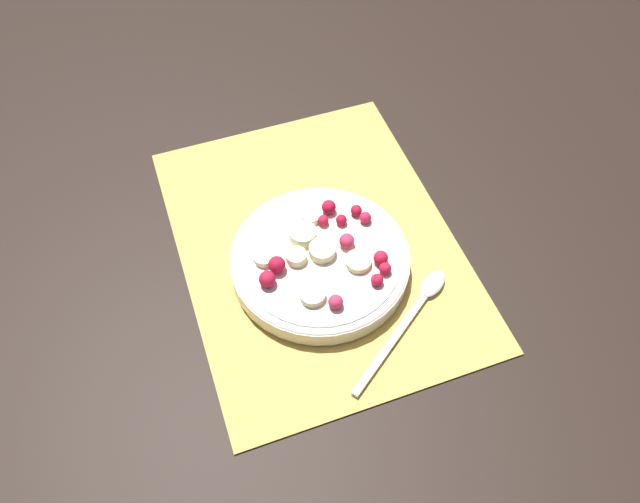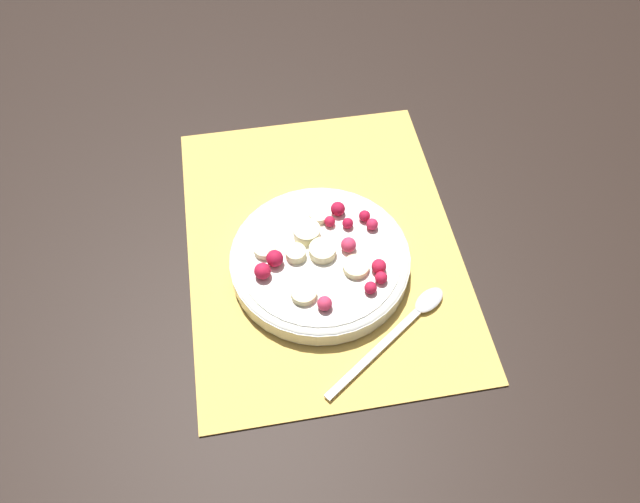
# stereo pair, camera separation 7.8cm
# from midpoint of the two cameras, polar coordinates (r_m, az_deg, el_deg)

# --- Properties ---
(ground_plane) EXTENTS (3.00, 3.00, 0.00)m
(ground_plane) POSITION_cam_midpoint_polar(r_m,az_deg,el_deg) (0.84, -2.95, 0.42)
(ground_plane) COLOR black
(placemat) EXTENTS (0.47, 0.36, 0.01)m
(placemat) POSITION_cam_midpoint_polar(r_m,az_deg,el_deg) (0.84, -2.95, 0.54)
(placemat) COLOR #E0B251
(placemat) RESTS_ON ground_plane
(fruit_bowl) EXTENTS (0.23, 0.23, 0.05)m
(fruit_bowl) POSITION_cam_midpoint_polar(r_m,az_deg,el_deg) (0.80, -2.80, -0.91)
(fruit_bowl) COLOR silver
(fruit_bowl) RESTS_ON placemat
(spoon) EXTENTS (0.13, 0.18, 0.01)m
(spoon) POSITION_cam_midpoint_polar(r_m,az_deg,el_deg) (0.78, 6.04, -5.19)
(spoon) COLOR silver
(spoon) RESTS_ON placemat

